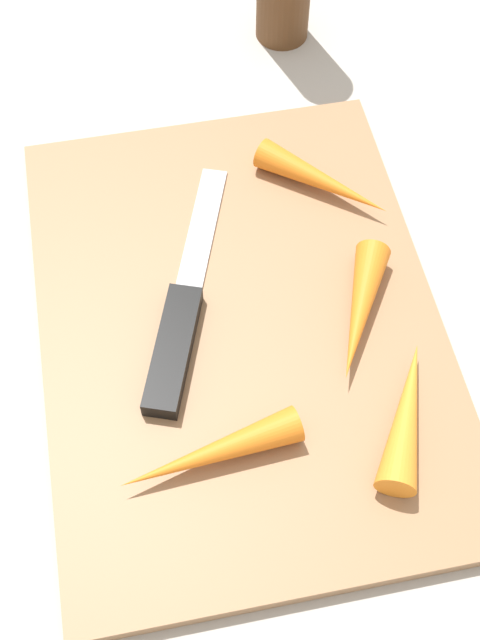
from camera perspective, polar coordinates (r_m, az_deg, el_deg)
name	(u,v)px	position (r m, az deg, el deg)	size (l,w,h in m)	color
ground_plane	(240,329)	(0.55, 0.00, -0.64)	(1.40, 1.40, 0.00)	#ADA8A0
cutting_board	(240,325)	(0.55, 0.00, -0.32)	(0.36, 0.26, 0.01)	#99704C
knife	(177,332)	(0.53, -4.31, -0.85)	(0.19, 0.09, 0.01)	#B7B7BC
carrot_short	(360,311)	(0.54, 8.24, 0.59)	(0.02, 0.02, 0.10)	orange
carrot_shortest	(407,413)	(0.51, 11.36, -6.29)	(0.02, 0.02, 0.10)	orange
carrot_long	(322,181)	(0.60, 5.68, 9.45)	(0.02, 0.02, 0.10)	orange
carrot_longest	(211,454)	(0.49, -2.02, -9.16)	(0.02, 0.02, 0.11)	orange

